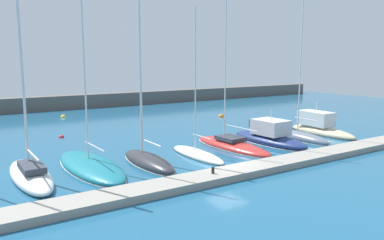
{
  "coord_description": "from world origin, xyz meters",
  "views": [
    {
      "loc": [
        -16.58,
        -21.07,
        7.92
      ],
      "look_at": [
        -0.81,
        3.55,
        3.23
      ],
      "focal_mm": 35.17,
      "sensor_mm": 36.0,
      "label": 1
    }
  ],
  "objects_px": {
    "sailboat_teal_third": "(90,165)",
    "sailboat_red_sixth": "(232,145)",
    "sailboat_white_second": "(30,173)",
    "sailboat_slate_eighth": "(299,137)",
    "mooring_buoy_red": "(62,137)",
    "motorboat_sand_ninth": "(320,128)",
    "motorboat_navy_seventh": "(269,136)",
    "sailboat_charcoal_fourth": "(148,160)",
    "mooring_buoy_orange": "(221,117)",
    "sailboat_ivory_fifth": "(197,154)",
    "dock_bollard": "(213,170)",
    "mooring_buoy_yellow": "(63,117)"
  },
  "relations": [
    {
      "from": "sailboat_teal_third",
      "to": "sailboat_red_sixth",
      "type": "bearing_deg",
      "value": -93.5
    },
    {
      "from": "mooring_buoy_orange",
      "to": "motorboat_navy_seventh",
      "type": "bearing_deg",
      "value": -111.43
    },
    {
      "from": "sailboat_ivory_fifth",
      "to": "motorboat_navy_seventh",
      "type": "xyz_separation_m",
      "value": [
        8.68,
        0.52,
        0.47
      ]
    },
    {
      "from": "sailboat_ivory_fifth",
      "to": "sailboat_white_second",
      "type": "bearing_deg",
      "value": 85.09
    },
    {
      "from": "sailboat_red_sixth",
      "to": "sailboat_slate_eighth",
      "type": "distance_m",
      "value": 7.94
    },
    {
      "from": "sailboat_teal_third",
      "to": "mooring_buoy_orange",
      "type": "distance_m",
      "value": 28.06
    },
    {
      "from": "mooring_buoy_red",
      "to": "sailboat_charcoal_fourth",
      "type": "bearing_deg",
      "value": -77.49
    },
    {
      "from": "sailboat_white_second",
      "to": "mooring_buoy_yellow",
      "type": "height_order",
      "value": "sailboat_white_second"
    },
    {
      "from": "motorboat_navy_seventh",
      "to": "sailboat_ivory_fifth",
      "type": "bearing_deg",
      "value": 90.48
    },
    {
      "from": "mooring_buoy_orange",
      "to": "mooring_buoy_red",
      "type": "bearing_deg",
      "value": -173.46
    },
    {
      "from": "mooring_buoy_red",
      "to": "mooring_buoy_yellow",
      "type": "height_order",
      "value": "mooring_buoy_yellow"
    },
    {
      "from": "sailboat_ivory_fifth",
      "to": "mooring_buoy_orange",
      "type": "height_order",
      "value": "sailboat_ivory_fifth"
    },
    {
      "from": "sailboat_white_second",
      "to": "mooring_buoy_yellow",
      "type": "bearing_deg",
      "value": -19.0
    },
    {
      "from": "sailboat_red_sixth",
      "to": "mooring_buoy_red",
      "type": "distance_m",
      "value": 17.71
    },
    {
      "from": "sailboat_white_second",
      "to": "motorboat_navy_seventh",
      "type": "bearing_deg",
      "value": -91.75
    },
    {
      "from": "sailboat_ivory_fifth",
      "to": "mooring_buoy_yellow",
      "type": "height_order",
      "value": "sailboat_ivory_fifth"
    },
    {
      "from": "sailboat_charcoal_fourth",
      "to": "sailboat_slate_eighth",
      "type": "relative_size",
      "value": 0.97
    },
    {
      "from": "sailboat_teal_third",
      "to": "sailboat_charcoal_fourth",
      "type": "bearing_deg",
      "value": -108.72
    },
    {
      "from": "sailboat_ivory_fifth",
      "to": "motorboat_navy_seventh",
      "type": "distance_m",
      "value": 8.71
    },
    {
      "from": "mooring_buoy_red",
      "to": "sailboat_red_sixth",
      "type": "bearing_deg",
      "value": -47.37
    },
    {
      "from": "sailboat_ivory_fifth",
      "to": "sailboat_charcoal_fourth",
      "type": "bearing_deg",
      "value": 88.11
    },
    {
      "from": "sailboat_white_second",
      "to": "sailboat_slate_eighth",
      "type": "height_order",
      "value": "sailboat_white_second"
    },
    {
      "from": "mooring_buoy_red",
      "to": "mooring_buoy_orange",
      "type": "relative_size",
      "value": 0.68
    },
    {
      "from": "sailboat_red_sixth",
      "to": "mooring_buoy_orange",
      "type": "height_order",
      "value": "sailboat_red_sixth"
    },
    {
      "from": "motorboat_navy_seventh",
      "to": "sailboat_red_sixth",
      "type": "bearing_deg",
      "value": 81.44
    },
    {
      "from": "dock_bollard",
      "to": "mooring_buoy_red",
      "type": "bearing_deg",
      "value": 104.19
    },
    {
      "from": "motorboat_sand_ninth",
      "to": "motorboat_navy_seventh",
      "type": "bearing_deg",
      "value": 95.11
    },
    {
      "from": "sailboat_white_second",
      "to": "sailboat_teal_third",
      "type": "distance_m",
      "value": 4.23
    },
    {
      "from": "mooring_buoy_orange",
      "to": "sailboat_red_sixth",
      "type": "bearing_deg",
      "value": -124.01
    },
    {
      "from": "mooring_buoy_red",
      "to": "dock_bollard",
      "type": "relative_size",
      "value": 1.23
    },
    {
      "from": "sailboat_red_sixth",
      "to": "motorboat_sand_ninth",
      "type": "bearing_deg",
      "value": -92.33
    },
    {
      "from": "sailboat_ivory_fifth",
      "to": "mooring_buoy_yellow",
      "type": "relative_size",
      "value": 17.19
    },
    {
      "from": "sailboat_teal_third",
      "to": "motorboat_sand_ninth",
      "type": "distance_m",
      "value": 25.24
    },
    {
      "from": "sailboat_white_second",
      "to": "mooring_buoy_red",
      "type": "xyz_separation_m",
      "value": [
        5.2,
        13.17,
        -0.47
      ]
    },
    {
      "from": "mooring_buoy_orange",
      "to": "sailboat_ivory_fifth",
      "type": "bearing_deg",
      "value": -132.13
    },
    {
      "from": "sailboat_charcoal_fourth",
      "to": "motorboat_navy_seventh",
      "type": "xyz_separation_m",
      "value": [
        13.15,
        0.48,
        0.3
      ]
    },
    {
      "from": "motorboat_sand_ninth",
      "to": "dock_bollard",
      "type": "xyz_separation_m",
      "value": [
        -19.24,
        -6.82,
        0.06
      ]
    },
    {
      "from": "motorboat_sand_ninth",
      "to": "mooring_buoy_red",
      "type": "distance_m",
      "value": 27.48
    },
    {
      "from": "mooring_buoy_red",
      "to": "motorboat_navy_seventh",
      "type": "bearing_deg",
      "value": -39.62
    },
    {
      "from": "sailboat_white_second",
      "to": "motorboat_sand_ninth",
      "type": "distance_m",
      "value": 29.44
    },
    {
      "from": "sailboat_teal_third",
      "to": "sailboat_red_sixth",
      "type": "distance_m",
      "value": 13.0
    },
    {
      "from": "sailboat_ivory_fifth",
      "to": "mooring_buoy_yellow",
      "type": "bearing_deg",
      "value": 6.69
    },
    {
      "from": "motorboat_navy_seventh",
      "to": "mooring_buoy_orange",
      "type": "bearing_deg",
      "value": -24.41
    },
    {
      "from": "sailboat_white_second",
      "to": "motorboat_navy_seventh",
      "type": "height_order",
      "value": "sailboat_white_second"
    },
    {
      "from": "motorboat_sand_ninth",
      "to": "mooring_buoy_orange",
      "type": "bearing_deg",
      "value": 7.8
    },
    {
      "from": "sailboat_white_second",
      "to": "sailboat_teal_third",
      "type": "bearing_deg",
      "value": -84.62
    },
    {
      "from": "sailboat_white_second",
      "to": "dock_bollard",
      "type": "height_order",
      "value": "sailboat_white_second"
    },
    {
      "from": "sailboat_ivory_fifth",
      "to": "mooring_buoy_red",
      "type": "bearing_deg",
      "value": 27.1
    },
    {
      "from": "sailboat_charcoal_fourth",
      "to": "sailboat_red_sixth",
      "type": "xyz_separation_m",
      "value": [
        8.9,
        0.89,
        -0.11
      ]
    },
    {
      "from": "sailboat_charcoal_fourth",
      "to": "motorboat_navy_seventh",
      "type": "bearing_deg",
      "value": -88.46
    }
  ]
}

